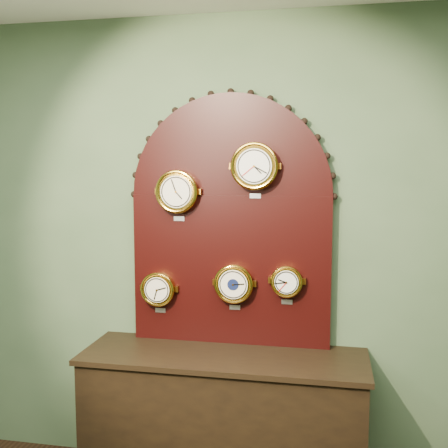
% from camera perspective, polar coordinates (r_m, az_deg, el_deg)
% --- Properties ---
extents(wall_back, '(4.00, 0.00, 4.00)m').
position_cam_1_polar(wall_back, '(3.29, 0.85, -2.64)').
color(wall_back, '#435B3E').
rests_on(wall_back, ground).
extents(shop_counter, '(1.60, 0.50, 0.80)m').
position_cam_1_polar(shop_counter, '(3.35, -0.07, -20.55)').
color(shop_counter, black).
rests_on(shop_counter, ground_plane).
extents(display_board, '(1.26, 0.06, 1.53)m').
position_cam_1_polar(display_board, '(3.21, 0.69, 1.20)').
color(display_board, black).
rests_on(display_board, shop_counter).
extents(roman_clock, '(0.26, 0.08, 0.31)m').
position_cam_1_polar(roman_clock, '(3.21, -4.97, 3.43)').
color(roman_clock, gold).
rests_on(roman_clock, display_board).
extents(arabic_clock, '(0.28, 0.08, 0.32)m').
position_cam_1_polar(arabic_clock, '(3.11, 3.27, 6.14)').
color(arabic_clock, gold).
rests_on(arabic_clock, display_board).
extents(hygrometer, '(0.21, 0.08, 0.26)m').
position_cam_1_polar(hygrometer, '(3.33, -6.96, -6.84)').
color(hygrometer, gold).
rests_on(hygrometer, display_board).
extents(barometer, '(0.23, 0.08, 0.29)m').
position_cam_1_polar(barometer, '(3.21, 1.06, -6.32)').
color(barometer, gold).
rests_on(barometer, display_board).
extents(tide_clock, '(0.19, 0.08, 0.24)m').
position_cam_1_polar(tide_clock, '(3.16, 6.67, -6.05)').
color(tide_clock, gold).
rests_on(tide_clock, display_board).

